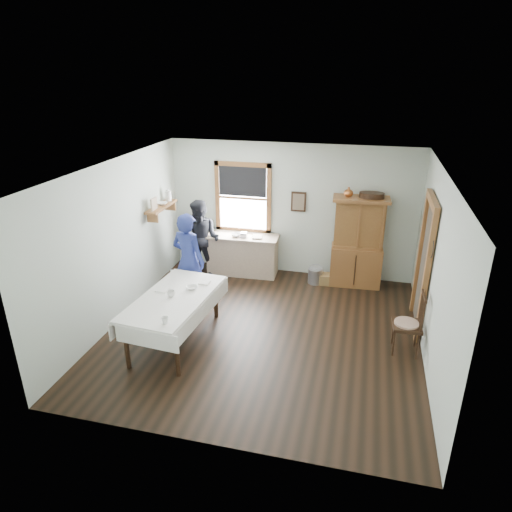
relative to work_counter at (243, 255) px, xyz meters
name	(u,v)px	position (x,y,z in m)	size (l,w,h in m)	color
room	(263,257)	(0.94, -2.16, 0.93)	(5.01, 5.01, 2.70)	black
window	(243,194)	(-0.06, 0.30, 1.21)	(1.18, 0.07, 1.48)	white
doorway	(425,262)	(3.39, -1.31, 0.74)	(0.09, 1.14, 2.22)	#40382D
wall_shelf	(162,205)	(-1.43, -0.63, 1.15)	(0.24, 1.00, 0.44)	brown
framed_picture	(298,202)	(1.09, 0.30, 1.13)	(0.30, 0.04, 0.40)	#321D11
rug_beater	(433,241)	(3.39, -1.86, 1.30)	(0.27, 0.27, 0.01)	black
work_counter	(243,255)	(0.00, 0.00, 0.00)	(1.47, 0.56, 0.84)	tan
china_hutch	(358,242)	(2.31, 0.03, 0.47)	(1.05, 0.50, 1.79)	brown
dining_table	(175,319)	(-0.35, -2.71, -0.03)	(1.02, 1.93, 0.77)	white
spindle_chair	(407,323)	(3.16, -2.17, 0.08)	(0.46, 0.46, 1.00)	#321D11
pail	(315,276)	(1.54, -0.10, -0.27)	(0.29, 0.29, 0.31)	#9FA1A7
wicker_basket	(328,279)	(1.80, -0.09, -0.32)	(0.35, 0.25, 0.21)	olive
woman_blue	(189,264)	(-0.56, -1.55, 0.39)	(0.59, 0.39, 1.62)	navy
figure_dark	(202,242)	(-0.77, -0.33, 0.33)	(0.73, 0.57, 1.50)	black
table_cup_a	(171,294)	(-0.39, -2.70, 0.40)	(0.12, 0.12, 0.09)	white
table_cup_b	(165,320)	(-0.15, -3.47, 0.40)	(0.10, 0.10, 0.09)	white
table_bowl	(192,287)	(-0.18, -2.39, 0.38)	(0.20, 0.20, 0.05)	white
counter_book	(252,237)	(0.22, -0.03, 0.43)	(0.17, 0.23, 0.02)	#705F4B
counter_bowl	(236,235)	(-0.11, -0.08, 0.45)	(0.20, 0.20, 0.06)	white
shelf_bowl	(162,203)	(-1.43, -0.61, 1.18)	(0.22, 0.22, 0.05)	white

